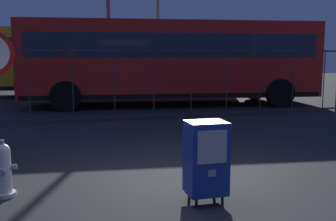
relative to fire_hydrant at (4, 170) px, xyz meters
name	(u,v)px	position (x,y,z in m)	size (l,w,h in m)	color
ground_plane	(170,187)	(2.17, -0.20, -0.35)	(60.00, 60.00, 0.00)	#262628
fire_hydrant	(4,170)	(0.00, 0.00, 0.00)	(0.33, 0.32, 0.75)	silver
newspaper_box_primary	(206,158)	(2.45, -0.88, 0.22)	(0.48, 0.42, 1.02)	black
fence_barrier	(114,84)	(2.17, 5.65, 0.67)	(18.03, 0.04, 2.00)	#2D2D33
bus_near	(171,58)	(4.65, 8.65, 1.36)	(10.72, 3.71, 3.00)	red
bus_far	(116,58)	(3.22, 12.99, 1.36)	(10.72, 3.74, 3.00)	gold
street_light_far_left	(158,7)	(5.56, 14.49, 3.89)	(0.32, 0.32, 7.34)	#4C4F54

